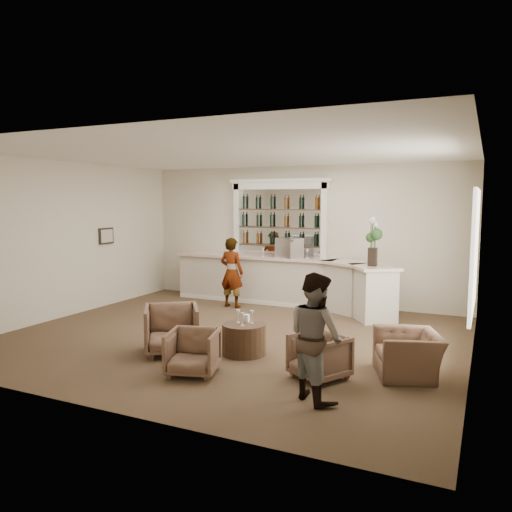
% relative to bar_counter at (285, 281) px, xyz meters
% --- Properties ---
extents(ground, '(8.00, 8.00, 0.00)m').
position_rel_bar_counter_xyz_m(ground, '(0.16, -3.00, -0.57)').
color(ground, brown).
rests_on(ground, ground).
extents(room_shell, '(8.04, 7.02, 3.32)m').
position_rel_bar_counter_xyz_m(room_shell, '(0.33, -2.29, 1.77)').
color(room_shell, beige).
rests_on(room_shell, ground).
extents(bar_counter, '(5.72, 1.80, 1.14)m').
position_rel_bar_counter_xyz_m(bar_counter, '(0.00, 0.00, 0.00)').
color(bar_counter, beige).
rests_on(bar_counter, ground).
extents(back_bar_alcove, '(2.64, 0.25, 3.00)m').
position_rel_bar_counter_xyz_m(back_bar_alcove, '(-0.34, 0.41, 1.46)').
color(back_bar_alcove, white).
rests_on(back_bar_alcove, ground).
extents(cocktail_table, '(0.71, 0.71, 0.50)m').
position_rel_bar_counter_xyz_m(cocktail_table, '(0.81, -3.83, -0.32)').
color(cocktail_table, '#48301F').
rests_on(cocktail_table, ground).
extents(sommelier, '(0.62, 0.43, 1.63)m').
position_rel_bar_counter_xyz_m(sommelier, '(-1.05, -0.73, 0.24)').
color(sommelier, gray).
rests_on(sommelier, ground).
extents(guest, '(0.99, 0.95, 1.60)m').
position_rel_bar_counter_xyz_m(guest, '(2.44, -5.10, 0.23)').
color(guest, gray).
rests_on(guest, ground).
extents(armchair_left, '(1.19, 1.20, 0.79)m').
position_rel_bar_counter_xyz_m(armchair_left, '(-0.27, -4.29, -0.18)').
color(armchair_left, brown).
rests_on(armchair_left, ground).
extents(armchair_center, '(0.86, 0.87, 0.64)m').
position_rel_bar_counter_xyz_m(armchair_center, '(0.57, -4.99, -0.25)').
color(armchair_center, brown).
rests_on(armchair_center, ground).
extents(armchair_right, '(0.93, 0.94, 0.63)m').
position_rel_bar_counter_xyz_m(armchair_right, '(2.26, -4.39, -0.26)').
color(armchair_right, brown).
rests_on(armchair_right, ground).
extents(armchair_far, '(1.13, 1.20, 0.63)m').
position_rel_bar_counter_xyz_m(armchair_far, '(3.36, -3.74, -0.26)').
color(armchair_far, brown).
rests_on(armchair_far, ground).
extents(espresso_machine, '(0.66, 0.62, 0.46)m').
position_rel_bar_counter_xyz_m(espresso_machine, '(0.09, 0.03, 0.80)').
color(espresso_machine, '#B3B3B8').
rests_on(espresso_machine, bar_counter).
extents(flower_vase, '(0.26, 0.26, 0.99)m').
position_rel_bar_counter_xyz_m(flower_vase, '(2.18, -0.66, 1.12)').
color(flower_vase, black).
rests_on(flower_vase, bar_counter).
extents(wine_glass_bar_left, '(0.07, 0.07, 0.21)m').
position_rel_bar_counter_xyz_m(wine_glass_bar_left, '(-0.56, -0.05, 0.67)').
color(wine_glass_bar_left, white).
rests_on(wine_glass_bar_left, bar_counter).
extents(wine_glass_bar_right, '(0.07, 0.07, 0.21)m').
position_rel_bar_counter_xyz_m(wine_glass_bar_right, '(0.51, 0.09, 0.67)').
color(wine_glass_bar_right, white).
rests_on(wine_glass_bar_right, bar_counter).
extents(wine_glass_tbl_a, '(0.07, 0.07, 0.21)m').
position_rel_bar_counter_xyz_m(wine_glass_tbl_a, '(0.69, -3.80, 0.03)').
color(wine_glass_tbl_a, white).
rests_on(wine_glass_tbl_a, cocktail_table).
extents(wine_glass_tbl_b, '(0.07, 0.07, 0.21)m').
position_rel_bar_counter_xyz_m(wine_glass_tbl_b, '(0.91, -3.75, 0.03)').
color(wine_glass_tbl_b, white).
rests_on(wine_glass_tbl_b, cocktail_table).
extents(wine_glass_tbl_c, '(0.07, 0.07, 0.21)m').
position_rel_bar_counter_xyz_m(wine_glass_tbl_c, '(0.85, -3.96, 0.03)').
color(wine_glass_tbl_c, white).
rests_on(wine_glass_tbl_c, cocktail_table).
extents(napkin_holder, '(0.08, 0.08, 0.12)m').
position_rel_bar_counter_xyz_m(napkin_holder, '(0.79, -3.69, -0.01)').
color(napkin_holder, white).
rests_on(napkin_holder, cocktail_table).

